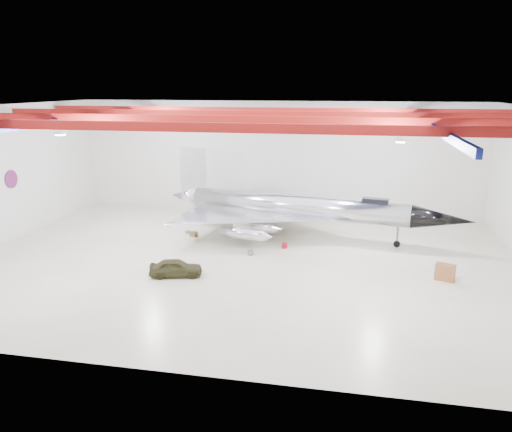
# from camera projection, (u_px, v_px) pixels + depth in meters

# --- Properties ---
(floor) EXTENTS (40.00, 40.00, 0.00)m
(floor) POSITION_uv_depth(u_px,v_px,m) (243.00, 261.00, 36.60)
(floor) COLOR beige
(floor) RESTS_ON ground
(wall_back) EXTENTS (40.00, 0.00, 40.00)m
(wall_back) POSITION_uv_depth(u_px,v_px,m) (275.00, 158.00, 49.43)
(wall_back) COLOR silver
(wall_back) RESTS_ON floor
(ceiling) EXTENTS (40.00, 40.00, 0.00)m
(ceiling) POSITION_uv_depth(u_px,v_px,m) (242.00, 108.00, 33.80)
(ceiling) COLOR #0A0F38
(ceiling) RESTS_ON wall_back
(ceiling_structure) EXTENTS (39.50, 29.50, 1.08)m
(ceiling_structure) POSITION_uv_depth(u_px,v_px,m) (242.00, 118.00, 33.97)
(ceiling_structure) COLOR maroon
(ceiling_structure) RESTS_ON ceiling
(wall_roundel) EXTENTS (0.10, 1.50, 1.50)m
(wall_roundel) POSITION_uv_depth(u_px,v_px,m) (11.00, 179.00, 40.94)
(wall_roundel) COLOR #B21414
(wall_roundel) RESTS_ON wall_left
(jet_aircraft) EXTENTS (25.97, 17.37, 7.12)m
(jet_aircraft) POSITION_uv_depth(u_px,v_px,m) (296.00, 209.00, 42.06)
(jet_aircraft) COLOR silver
(jet_aircraft) RESTS_ON floor
(jeep) EXTENTS (3.77, 2.26, 1.20)m
(jeep) POSITION_uv_depth(u_px,v_px,m) (176.00, 268.00, 33.50)
(jeep) COLOR #34321A
(jeep) RESTS_ON floor
(desk) EXTENTS (1.36, 1.03, 1.12)m
(desk) POSITION_uv_depth(u_px,v_px,m) (445.00, 272.00, 32.80)
(desk) COLOR brown
(desk) RESTS_ON floor
(crate_ply) EXTENTS (0.68, 0.60, 0.40)m
(crate_ply) POSITION_uv_depth(u_px,v_px,m) (194.00, 234.00, 42.44)
(crate_ply) COLOR olive
(crate_ply) RESTS_ON floor
(toolbox_red) EXTENTS (0.43, 0.35, 0.29)m
(toolbox_red) POSITION_uv_depth(u_px,v_px,m) (244.00, 232.00, 43.32)
(toolbox_red) COLOR maroon
(toolbox_red) RESTS_ON floor
(engine_drum) EXTENTS (0.48, 0.48, 0.38)m
(engine_drum) POSITION_uv_depth(u_px,v_px,m) (250.00, 253.00, 37.76)
(engine_drum) COLOR #59595B
(engine_drum) RESTS_ON floor
(parts_bin) EXTENTS (0.65, 0.53, 0.43)m
(parts_bin) POSITION_uv_depth(u_px,v_px,m) (265.00, 236.00, 41.72)
(parts_bin) COLOR olive
(parts_bin) RESTS_ON floor
(crate_small) EXTENTS (0.41, 0.35, 0.25)m
(crate_small) POSITION_uv_depth(u_px,v_px,m) (188.00, 232.00, 43.24)
(crate_small) COLOR #59595B
(crate_small) RESTS_ON floor
(tool_chest) EXTENTS (0.50, 0.50, 0.40)m
(tool_chest) POSITION_uv_depth(u_px,v_px,m) (285.00, 246.00, 39.36)
(tool_chest) COLOR maroon
(tool_chest) RESTS_ON floor
(oil_barrel) EXTENTS (0.61, 0.51, 0.39)m
(oil_barrel) POSITION_uv_depth(u_px,v_px,m) (261.00, 237.00, 41.56)
(oil_barrel) COLOR olive
(oil_barrel) RESTS_ON floor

